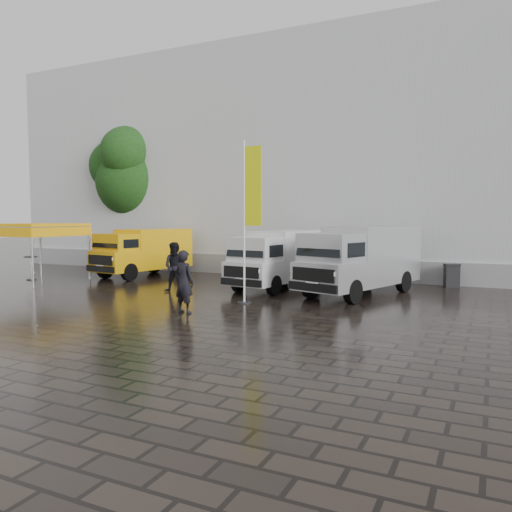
{
  "coord_description": "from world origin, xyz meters",
  "views": [
    {
      "loc": [
        7.05,
        -14.86,
        2.88
      ],
      "look_at": [
        -1.1,
        2.2,
        1.45
      ],
      "focal_mm": 35.0,
      "sensor_mm": 36.0,
      "label": 1
    }
  ],
  "objects_px": {
    "van_white": "(279,260)",
    "person_front": "(184,282)",
    "flagpole": "(249,212)",
    "cocktail_table": "(31,268)",
    "canopy_tent": "(35,227)",
    "wheelie_bin": "(452,275)",
    "van_silver": "(360,261)",
    "van_yellow": "(143,253)",
    "person_tent": "(176,267)"
  },
  "relations": [
    {
      "from": "van_white",
      "to": "person_front",
      "type": "distance_m",
      "value": 6.24
    },
    {
      "from": "flagpole",
      "to": "person_front",
      "type": "bearing_deg",
      "value": -112.76
    },
    {
      "from": "flagpole",
      "to": "cocktail_table",
      "type": "bearing_deg",
      "value": 173.27
    },
    {
      "from": "canopy_tent",
      "to": "wheelie_bin",
      "type": "bearing_deg",
      "value": 19.23
    },
    {
      "from": "van_white",
      "to": "cocktail_table",
      "type": "xyz_separation_m",
      "value": [
        -11.62,
        -2.38,
        -0.63
      ]
    },
    {
      "from": "person_front",
      "to": "canopy_tent",
      "type": "bearing_deg",
      "value": -7.59
    },
    {
      "from": "van_silver",
      "to": "van_yellow",
      "type": "bearing_deg",
      "value": -169.38
    },
    {
      "from": "van_silver",
      "to": "canopy_tent",
      "type": "xyz_separation_m",
      "value": [
        -14.45,
        -2.31,
        1.2
      ]
    },
    {
      "from": "canopy_tent",
      "to": "person_front",
      "type": "bearing_deg",
      "value": -18.96
    },
    {
      "from": "van_yellow",
      "to": "van_silver",
      "type": "height_order",
      "value": "van_silver"
    },
    {
      "from": "canopy_tent",
      "to": "flagpole",
      "type": "xyz_separation_m",
      "value": [
        11.52,
        -1.2,
        0.61
      ]
    },
    {
      "from": "canopy_tent",
      "to": "person_tent",
      "type": "distance_m",
      "value": 7.89
    },
    {
      "from": "van_white",
      "to": "flagpole",
      "type": "distance_m",
      "value": 4.3
    },
    {
      "from": "van_white",
      "to": "canopy_tent",
      "type": "bearing_deg",
      "value": -159.1
    },
    {
      "from": "van_yellow",
      "to": "person_tent",
      "type": "distance_m",
      "value": 5.82
    },
    {
      "from": "wheelie_bin",
      "to": "person_tent",
      "type": "xyz_separation_m",
      "value": [
        -9.66,
        -6.13,
        0.49
      ]
    },
    {
      "from": "van_yellow",
      "to": "cocktail_table",
      "type": "bearing_deg",
      "value": -129.13
    },
    {
      "from": "van_yellow",
      "to": "cocktail_table",
      "type": "relative_size",
      "value": 4.6
    },
    {
      "from": "van_white",
      "to": "person_front",
      "type": "bearing_deg",
      "value": -87.02
    },
    {
      "from": "van_white",
      "to": "van_silver",
      "type": "relative_size",
      "value": 0.91
    },
    {
      "from": "van_silver",
      "to": "person_tent",
      "type": "distance_m",
      "value": 7.12
    },
    {
      "from": "canopy_tent",
      "to": "wheelie_bin",
      "type": "xyz_separation_m",
      "value": [
        17.4,
        6.07,
        -2.0
      ]
    },
    {
      "from": "van_silver",
      "to": "person_front",
      "type": "xyz_separation_m",
      "value": [
        -3.94,
        -5.92,
        -0.33
      ]
    },
    {
      "from": "van_yellow",
      "to": "person_front",
      "type": "height_order",
      "value": "van_yellow"
    },
    {
      "from": "van_yellow",
      "to": "person_tent",
      "type": "bearing_deg",
      "value": -29.85
    },
    {
      "from": "van_white",
      "to": "wheelie_bin",
      "type": "relative_size",
      "value": 5.53
    },
    {
      "from": "cocktail_table",
      "to": "person_front",
      "type": "relative_size",
      "value": 0.57
    },
    {
      "from": "van_yellow",
      "to": "cocktail_table",
      "type": "xyz_separation_m",
      "value": [
        -3.86,
        -3.4,
        -0.62
      ]
    },
    {
      "from": "van_silver",
      "to": "wheelie_bin",
      "type": "relative_size",
      "value": 6.05
    },
    {
      "from": "canopy_tent",
      "to": "person_front",
      "type": "distance_m",
      "value": 11.21
    },
    {
      "from": "van_yellow",
      "to": "flagpole",
      "type": "distance_m",
      "value": 9.77
    },
    {
      "from": "van_silver",
      "to": "person_front",
      "type": "height_order",
      "value": "van_silver"
    },
    {
      "from": "van_yellow",
      "to": "canopy_tent",
      "type": "bearing_deg",
      "value": -122.27
    },
    {
      "from": "person_front",
      "to": "cocktail_table",
      "type": "bearing_deg",
      "value": -7.67
    },
    {
      "from": "van_white",
      "to": "van_yellow",
      "type": "bearing_deg",
      "value": -179.91
    },
    {
      "from": "cocktail_table",
      "to": "van_white",
      "type": "bearing_deg",
      "value": 11.56
    },
    {
      "from": "canopy_tent",
      "to": "van_white",
      "type": "bearing_deg",
      "value": 13.33
    },
    {
      "from": "wheelie_bin",
      "to": "person_tent",
      "type": "relative_size",
      "value": 0.5
    },
    {
      "from": "van_yellow",
      "to": "cocktail_table",
      "type": "height_order",
      "value": "van_yellow"
    },
    {
      "from": "flagpole",
      "to": "cocktail_table",
      "type": "relative_size",
      "value": 4.97
    },
    {
      "from": "van_white",
      "to": "van_silver",
      "type": "bearing_deg",
      "value": 2.7
    },
    {
      "from": "cocktail_table",
      "to": "person_front",
      "type": "bearing_deg",
      "value": -19.04
    },
    {
      "from": "van_white",
      "to": "person_tent",
      "type": "xyz_separation_m",
      "value": [
        -3.27,
        -2.67,
        -0.2
      ]
    },
    {
      "from": "van_white",
      "to": "person_tent",
      "type": "bearing_deg",
      "value": -133.16
    },
    {
      "from": "wheelie_bin",
      "to": "person_front",
      "type": "xyz_separation_m",
      "value": [
        -6.89,
        -9.68,
        0.47
      ]
    },
    {
      "from": "van_yellow",
      "to": "flagpole",
      "type": "height_order",
      "value": "flagpole"
    },
    {
      "from": "van_white",
      "to": "canopy_tent",
      "type": "relative_size",
      "value": 1.59
    },
    {
      "from": "flagpole",
      "to": "wheelie_bin",
      "type": "xyz_separation_m",
      "value": [
        5.88,
        7.27,
        -2.61
      ]
    },
    {
      "from": "van_yellow",
      "to": "person_front",
      "type": "bearing_deg",
      "value": -35.37
    },
    {
      "from": "canopy_tent",
      "to": "person_tent",
      "type": "xyz_separation_m",
      "value": [
        7.74,
        -0.06,
        -1.51
      ]
    }
  ]
}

